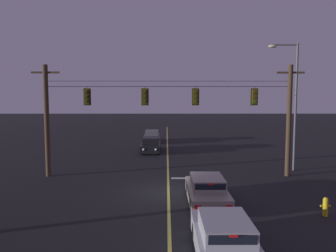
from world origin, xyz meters
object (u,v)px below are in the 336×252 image
Objects in this scene: traffic_light_leftmost at (87,97)px; car_oncoming_trailing at (152,137)px; traffic_light_centre at (196,97)px; traffic_light_right_inner at (255,97)px; street_lamp_corner at (292,96)px; car_waiting_second_near at (225,240)px; car_oncoming_lead at (151,145)px; fire_hydrant at (325,206)px; car_waiting_near_lane at (207,191)px; traffic_light_left_inner at (145,97)px.

traffic_light_leftmost is 0.28× the size of car_oncoming_trailing.
traffic_light_centre is 17.28m from car_oncoming_trailing.
traffic_light_centre and traffic_light_right_inner have the same top height.
traffic_light_leftmost is at bearing -173.39° from street_lamp_corner.
traffic_light_centre is 11.81m from car_waiting_second_near.
car_oncoming_lead is (-3.40, 9.61, -4.59)m from traffic_light_centre.
car_waiting_second_near reaches higher than fire_hydrant.
car_oncoming_trailing is at bearing 99.48° from car_waiting_near_lane.
traffic_light_left_inner is 0.28× the size of car_waiting_second_near.
car_oncoming_lead is 6.66m from car_oncoming_trailing.
traffic_light_left_inner is 10.32m from street_lamp_corner.
car_waiting_second_near is (3.33, -20.49, 0.00)m from car_oncoming_lead.
traffic_light_right_inner is at bearing 0.00° from traffic_light_centre.
car_oncoming_lead reaches higher than fire_hydrant.
fire_hydrant is (-1.86, -8.78, -4.86)m from street_lamp_corner.
traffic_light_right_inner is 12.87m from car_oncoming_lead.
car_waiting_near_lane is 0.48× the size of street_lamp_corner.
traffic_light_left_inner is 10.64m from car_oncoming_lead.
street_lamp_corner is (3.05, 1.62, 0.06)m from traffic_light_right_inner.
fire_hydrant is at bearing -102.00° from street_lamp_corner.
car_waiting_second_near is (3.24, -10.88, -4.59)m from traffic_light_left_inner.
traffic_light_leftmost is 1.00× the size of traffic_light_centre.
fire_hydrant is at bearing -63.31° from car_oncoming_lead.
street_lamp_corner is 10.64× the size of fire_hydrant.
fire_hydrant is at bearing -30.60° from traffic_light_leftmost.
traffic_light_left_inner is 0.28× the size of car_oncoming_lead.
traffic_light_leftmost is at bearing 180.00° from traffic_light_right_inner.
car_oncoming_lead is at bearing 90.56° from traffic_light_left_inner.
traffic_light_left_inner is 7.97m from car_waiting_near_lane.
car_waiting_near_lane is at bearing -77.22° from car_oncoming_lead.
traffic_light_right_inner is (10.92, 0.00, 0.00)m from traffic_light_leftmost.
traffic_light_leftmost and traffic_light_right_inner have the same top height.
traffic_light_centre is at bearing 0.00° from traffic_light_left_inner.
car_waiting_near_lane and car_waiting_second_near have the same top height.
traffic_light_left_inner is at bearing 106.58° from car_waiting_second_near.
traffic_light_right_inner is 3.45m from street_lamp_corner.
traffic_light_centre is 1.45× the size of fire_hydrant.
car_waiting_near_lane and car_oncoming_lead have the same top height.
traffic_light_leftmost is at bearing -102.05° from car_oncoming_trailing.
car_oncoming_trailing and car_waiting_second_near have the same top height.
fire_hydrant is at bearing -54.90° from traffic_light_centre.
traffic_light_centre reaches higher than fire_hydrant.
traffic_light_leftmost reaches higher than car_oncoming_lead.
traffic_light_leftmost is 1.45× the size of fire_hydrant.
traffic_light_leftmost reaches higher than fire_hydrant.
street_lamp_corner is at bearing 60.91° from car_waiting_second_near.
fire_hydrant is at bearing 36.20° from car_waiting_second_near.
car_oncoming_trailing is at bearing 125.62° from street_lamp_corner.
traffic_light_right_inner is (3.85, 0.00, 0.00)m from traffic_light_centre.
street_lamp_corner is (10.20, 1.62, 0.06)m from traffic_light_left_inner.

